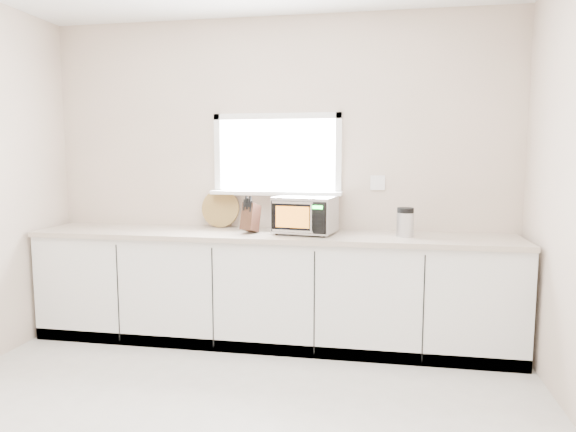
# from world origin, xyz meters

# --- Properties ---
(back_wall) EXTENTS (4.00, 0.17, 2.70)m
(back_wall) POSITION_xyz_m (0.00, 2.00, 1.36)
(back_wall) COLOR beige
(back_wall) RESTS_ON ground
(cabinets) EXTENTS (3.92, 0.60, 0.88)m
(cabinets) POSITION_xyz_m (0.00, 1.70, 0.44)
(cabinets) COLOR silver
(cabinets) RESTS_ON ground
(countertop) EXTENTS (3.92, 0.64, 0.04)m
(countertop) POSITION_xyz_m (0.00, 1.69, 0.90)
(countertop) COLOR #B9AE98
(countertop) RESTS_ON cabinets
(microwave) EXTENTS (0.51, 0.44, 0.30)m
(microwave) POSITION_xyz_m (0.28, 1.71, 1.08)
(microwave) COLOR black
(microwave) RESTS_ON countertop
(knife_block) EXTENTS (0.14, 0.23, 0.30)m
(knife_block) POSITION_xyz_m (-0.16, 1.67, 1.05)
(knife_block) COLOR #462519
(knife_block) RESTS_ON countertop
(cutting_board) EXTENTS (0.33, 0.08, 0.33)m
(cutting_board) POSITION_xyz_m (-0.50, 1.94, 1.09)
(cutting_board) COLOR olive
(cutting_board) RESTS_ON countertop
(coffee_grinder) EXTENTS (0.15, 0.15, 0.23)m
(coffee_grinder) POSITION_xyz_m (1.07, 1.69, 1.03)
(coffee_grinder) COLOR #B8BBC0
(coffee_grinder) RESTS_ON countertop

